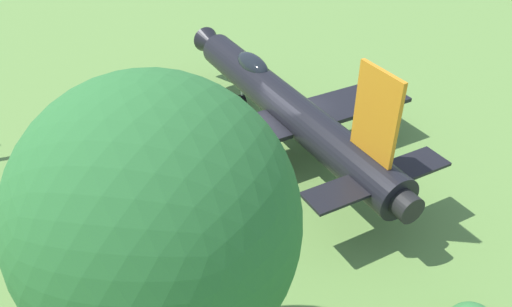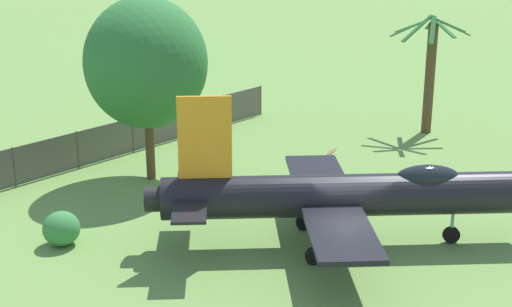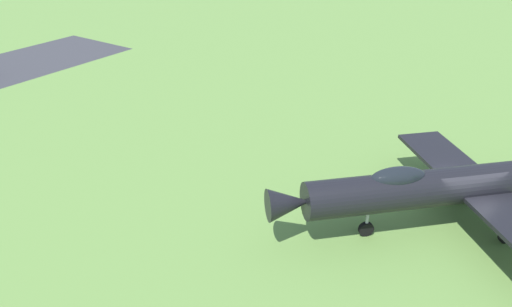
# 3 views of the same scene
# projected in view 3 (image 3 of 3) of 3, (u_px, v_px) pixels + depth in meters

# --- Properties ---
(ground_plane) EXTENTS (200.00, 200.00, 0.00)m
(ground_plane) POSITION_uv_depth(u_px,v_px,m) (454.00, 224.00, 20.10)
(ground_plane) COLOR #668E42
(display_jet) EXTENTS (12.85, 10.62, 5.44)m
(display_jet) POSITION_uv_depth(u_px,v_px,m) (455.00, 184.00, 19.15)
(display_jet) COLOR black
(display_jet) RESTS_ON ground_plane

